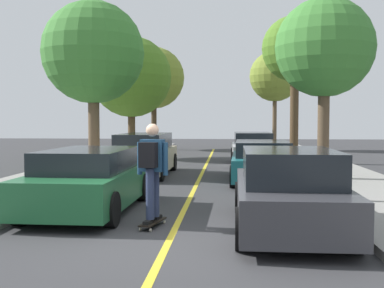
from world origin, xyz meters
TOP-DOWN VIEW (x-y plane):
  - ground at (0.00, 0.00)m, footprint 80.00×80.00m
  - center_line at (0.00, 4.00)m, footprint 0.12×39.20m
  - parked_car_left_nearest at (-1.97, 2.39)m, footprint 1.98×4.26m
  - parked_car_left_near at (-1.97, 8.98)m, footprint 1.87×4.63m
  - parked_car_right_nearest at (1.97, 0.98)m, footprint 1.88×4.28m
  - parked_car_right_near at (1.97, 7.42)m, footprint 2.00×4.26m
  - parked_car_right_far at (1.97, 13.04)m, footprint 1.82×4.32m
  - street_tree_left_nearest at (-3.80, 9.22)m, footprint 3.58×3.58m
  - street_tree_left_near at (-3.80, 15.84)m, footprint 3.94×3.94m
  - street_tree_left_far at (-3.80, 22.95)m, footprint 3.90×3.90m
  - street_tree_right_nearest at (3.80, 7.38)m, footprint 2.97×2.97m
  - street_tree_right_near at (3.80, 13.84)m, footprint 2.86×2.86m
  - street_tree_right_far at (3.80, 22.70)m, footprint 3.14×3.14m
  - fire_hydrant at (3.47, 3.33)m, footprint 0.20×0.20m
  - skateboard at (-0.41, 1.03)m, footprint 0.40×0.87m
  - skateboarder at (-0.42, 0.99)m, footprint 0.59×0.70m

SIDE VIEW (x-z plane):
  - ground at x=0.00m, z-range 0.00..0.00m
  - center_line at x=0.00m, z-range 0.00..0.01m
  - skateboard at x=-0.41m, z-range 0.04..0.14m
  - fire_hydrant at x=3.47m, z-range 0.14..0.84m
  - parked_car_right_near at x=1.97m, z-range 0.00..1.26m
  - parked_car_left_nearest at x=-1.97m, z-range 0.00..1.31m
  - parked_car_right_far at x=1.97m, z-range -0.02..1.35m
  - parked_car_right_nearest at x=1.97m, z-range -0.03..1.38m
  - parked_car_left_near at x=-1.97m, z-range 0.00..1.43m
  - skateboarder at x=-0.42m, z-range 0.23..1.97m
  - street_tree_left_near at x=-3.80m, z-range 1.07..6.91m
  - street_tree_right_nearest at x=3.80m, z-range 1.33..6.76m
  - street_tree_left_nearest at x=-3.80m, z-range 1.28..7.21m
  - street_tree_left_far at x=-3.80m, z-range 1.36..7.75m
  - street_tree_right_far at x=3.80m, z-range 1.57..7.61m
  - street_tree_right_near at x=3.80m, z-range 1.79..8.08m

